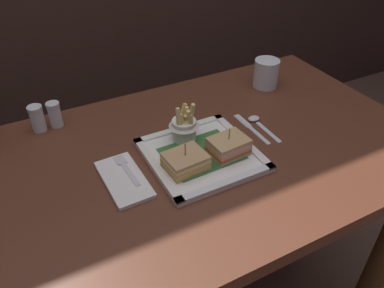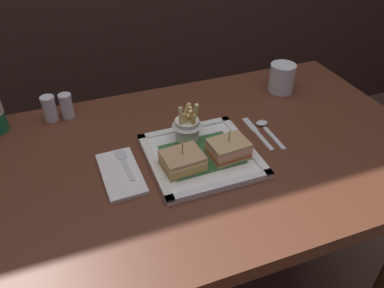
{
  "view_description": "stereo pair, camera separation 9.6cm",
  "coord_description": "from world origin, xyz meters",
  "px_view_note": "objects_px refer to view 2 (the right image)",
  "views": [
    {
      "loc": [
        -0.34,
        -0.7,
        1.38
      ],
      "look_at": [
        0.02,
        -0.01,
        0.81
      ],
      "focal_mm": 35.88,
      "sensor_mm": 36.0,
      "label": 1
    },
    {
      "loc": [
        -0.25,
        -0.74,
        1.38
      ],
      "look_at": [
        0.02,
        -0.01,
        0.81
      ],
      "focal_mm": 35.88,
      "sensor_mm": 36.0,
      "label": 2
    }
  ],
  "objects_px": {
    "knife": "(256,132)",
    "pepper_shaker": "(67,107)",
    "fork": "(125,163)",
    "spoon": "(265,127)",
    "sandwich_half_right": "(228,149)",
    "water_glass": "(281,80)",
    "salt_shaker": "(50,110)",
    "dining_table": "(184,193)",
    "sandwich_half_left": "(183,161)",
    "square_plate": "(201,156)",
    "fries_cup": "(187,125)"
  },
  "relations": [
    {
      "from": "knife",
      "to": "pepper_shaker",
      "type": "height_order",
      "value": "pepper_shaker"
    },
    {
      "from": "fork",
      "to": "spoon",
      "type": "bearing_deg",
      "value": 3.36
    },
    {
      "from": "sandwich_half_right",
      "to": "water_glass",
      "type": "height_order",
      "value": "water_glass"
    },
    {
      "from": "spoon",
      "to": "salt_shaker",
      "type": "bearing_deg",
      "value": 155.19
    },
    {
      "from": "dining_table",
      "to": "sandwich_half_left",
      "type": "relative_size",
      "value": 13.02
    },
    {
      "from": "square_plate",
      "to": "sandwich_half_right",
      "type": "xyz_separation_m",
      "value": [
        0.06,
        -0.03,
        0.03
      ]
    },
    {
      "from": "knife",
      "to": "pepper_shaker",
      "type": "distance_m",
      "value": 0.55
    },
    {
      "from": "fries_cup",
      "to": "pepper_shaker",
      "type": "height_order",
      "value": "fries_cup"
    },
    {
      "from": "spoon",
      "to": "fries_cup",
      "type": "bearing_deg",
      "value": 175.09
    },
    {
      "from": "square_plate",
      "to": "knife",
      "type": "height_order",
      "value": "square_plate"
    },
    {
      "from": "sandwich_half_left",
      "to": "knife",
      "type": "bearing_deg",
      "value": 18.18
    },
    {
      "from": "square_plate",
      "to": "fork",
      "type": "height_order",
      "value": "square_plate"
    },
    {
      "from": "spoon",
      "to": "sandwich_half_right",
      "type": "bearing_deg",
      "value": -150.53
    },
    {
      "from": "sandwich_half_left",
      "to": "fork",
      "type": "xyz_separation_m",
      "value": [
        -0.13,
        0.07,
        -0.02
      ]
    },
    {
      "from": "square_plate",
      "to": "sandwich_half_left",
      "type": "height_order",
      "value": "sandwich_half_left"
    },
    {
      "from": "spoon",
      "to": "square_plate",
      "type": "bearing_deg",
      "value": -164.79
    },
    {
      "from": "water_glass",
      "to": "spoon",
      "type": "relative_size",
      "value": 0.66
    },
    {
      "from": "square_plate",
      "to": "spoon",
      "type": "height_order",
      "value": "square_plate"
    },
    {
      "from": "dining_table",
      "to": "fries_cup",
      "type": "distance_m",
      "value": 0.2
    },
    {
      "from": "square_plate",
      "to": "sandwich_half_left",
      "type": "distance_m",
      "value": 0.07
    },
    {
      "from": "fries_cup",
      "to": "knife",
      "type": "bearing_deg",
      "value": -8.08
    },
    {
      "from": "fries_cup",
      "to": "sandwich_half_right",
      "type": "bearing_deg",
      "value": -57.24
    },
    {
      "from": "square_plate",
      "to": "water_glass",
      "type": "xyz_separation_m",
      "value": [
        0.38,
        0.24,
        0.03
      ]
    },
    {
      "from": "spoon",
      "to": "pepper_shaker",
      "type": "xyz_separation_m",
      "value": [
        -0.52,
        0.26,
        0.03
      ]
    },
    {
      "from": "sandwich_half_right",
      "to": "fork",
      "type": "bearing_deg",
      "value": 165.45
    },
    {
      "from": "pepper_shaker",
      "to": "fork",
      "type": "bearing_deg",
      "value": -69.61
    },
    {
      "from": "dining_table",
      "to": "knife",
      "type": "height_order",
      "value": "knife"
    },
    {
      "from": "sandwich_half_left",
      "to": "water_glass",
      "type": "bearing_deg",
      "value": 31.6
    },
    {
      "from": "water_glass",
      "to": "sandwich_half_left",
      "type": "bearing_deg",
      "value": -148.4
    },
    {
      "from": "square_plate",
      "to": "water_glass",
      "type": "distance_m",
      "value": 0.45
    },
    {
      "from": "knife",
      "to": "pepper_shaker",
      "type": "xyz_separation_m",
      "value": [
        -0.48,
        0.27,
        0.03
      ]
    },
    {
      "from": "water_glass",
      "to": "knife",
      "type": "height_order",
      "value": "water_glass"
    },
    {
      "from": "square_plate",
      "to": "pepper_shaker",
      "type": "xyz_separation_m",
      "value": [
        -0.3,
        0.32,
        0.03
      ]
    },
    {
      "from": "sandwich_half_right",
      "to": "sandwich_half_left",
      "type": "bearing_deg",
      "value": 180.0
    },
    {
      "from": "sandwich_half_left",
      "to": "sandwich_half_right",
      "type": "bearing_deg",
      "value": -0.0
    },
    {
      "from": "salt_shaker",
      "to": "pepper_shaker",
      "type": "height_order",
      "value": "salt_shaker"
    },
    {
      "from": "fork",
      "to": "spoon",
      "type": "xyz_separation_m",
      "value": [
        0.41,
        0.02,
        -0.01
      ]
    },
    {
      "from": "sandwich_half_right",
      "to": "fries_cup",
      "type": "height_order",
      "value": "fries_cup"
    },
    {
      "from": "salt_shaker",
      "to": "pepper_shaker",
      "type": "bearing_deg",
      "value": 0.0
    },
    {
      "from": "fork",
      "to": "knife",
      "type": "relative_size",
      "value": 0.77
    },
    {
      "from": "fork",
      "to": "pepper_shaker",
      "type": "xyz_separation_m",
      "value": [
        -0.11,
        0.28,
        0.02
      ]
    },
    {
      "from": "sandwich_half_left",
      "to": "fork",
      "type": "height_order",
      "value": "sandwich_half_left"
    },
    {
      "from": "dining_table",
      "to": "square_plate",
      "type": "bearing_deg",
      "value": -32.72
    },
    {
      "from": "knife",
      "to": "square_plate",
      "type": "bearing_deg",
      "value": -164.6
    },
    {
      "from": "water_glass",
      "to": "salt_shaker",
      "type": "bearing_deg",
      "value": 173.51
    },
    {
      "from": "dining_table",
      "to": "fries_cup",
      "type": "height_order",
      "value": "fries_cup"
    },
    {
      "from": "dining_table",
      "to": "spoon",
      "type": "bearing_deg",
      "value": 7.3
    },
    {
      "from": "sandwich_half_left",
      "to": "fork",
      "type": "bearing_deg",
      "value": 153.3
    },
    {
      "from": "spoon",
      "to": "salt_shaker",
      "type": "xyz_separation_m",
      "value": [
        -0.56,
        0.26,
        0.03
      ]
    },
    {
      "from": "sandwich_half_left",
      "to": "salt_shaker",
      "type": "distance_m",
      "value": 0.45
    }
  ]
}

